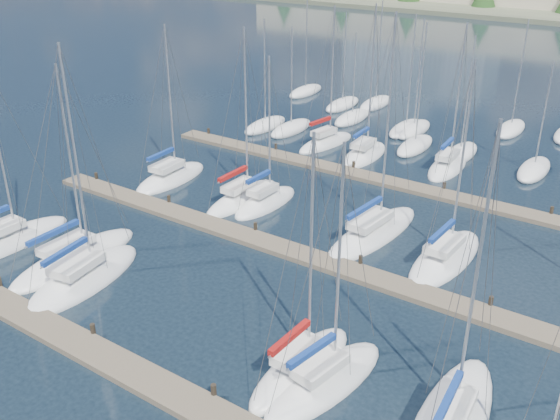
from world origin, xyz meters
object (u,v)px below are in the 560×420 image
Objects in this scene: sailboat_b at (75,259)px; sailboat_n at (326,143)px; sailboat_c at (84,278)px; sailboat_i at (242,198)px; sailboat_j at (266,202)px; sailboat_h at (171,178)px; sailboat_d at (301,367)px; sailboat_e at (325,382)px; sailboat_o at (364,154)px; sailboat_k at (373,233)px; sailboat_p at (447,166)px; sailboat_a at (7,242)px; sailboat_l at (445,258)px.

sailboat_b is 27.82m from sailboat_n.
sailboat_c is 1.08× the size of sailboat_i.
sailboat_j is (5.00, 13.60, 0.02)m from sailboat_b.
sailboat_b is 13.60m from sailboat_i.
sailboat_h is at bearing -176.18° from sailboat_j.
sailboat_c is (-15.02, -0.43, -0.01)m from sailboat_d.
sailboat_o is at bearing 123.58° from sailboat_e.
sailboat_d is 14.85m from sailboat_k.
sailboat_k is at bearing -92.33° from sailboat_p.
sailboat_a reaches higher than sailboat_b.
sailboat_j is at bearing -0.46° from sailboat_h.
sailboat_p is at bearing 8.15° from sailboat_o.
sailboat_k is at bearing -63.86° from sailboat_o.
sailboat_i is (1.21, -14.51, -0.01)m from sailboat_n.
sailboat_p is 0.96× the size of sailboat_n.
sailboat_h is at bearing 149.07° from sailboat_d.
sailboat_d is 0.90× the size of sailboat_o.
sailboat_e is at bearing -42.08° from sailboat_i.
sailboat_e is 0.94× the size of sailboat_l.
sailboat_j is 0.84× the size of sailboat_o.
sailboat_d is 0.92× the size of sailboat_i.
sailboat_a reaches higher than sailboat_p.
sailboat_c reaches higher than sailboat_e.
sailboat_i reaches higher than sailboat_e.
sailboat_o reaches higher than sailboat_h.
sailboat_p is 1.09× the size of sailboat_j.
sailboat_i is at bearing -172.39° from sailboat_k.
sailboat_n is at bearing 82.71° from sailboat_c.
sailboat_c is 15.04m from sailboat_j.
sailboat_p is 7.37m from sailboat_o.
sailboat_a is at bearing -95.51° from sailboat_n.
sailboat_o reaches higher than sailboat_d.
sailboat_d is 25.69m from sailboat_h.
sailboat_c is (7.74, -0.06, 0.00)m from sailboat_a.
sailboat_j is at bearing -68.89° from sailboat_n.
sailboat_i reaches higher than sailboat_l.
sailboat_j is at bearing -99.23° from sailboat_o.
sailboat_p is 0.84× the size of sailboat_k.
sailboat_e is (24.21, 0.13, 0.01)m from sailboat_a.
sailboat_h is at bearing 106.38° from sailboat_c.
sailboat_d is 29.82m from sailboat_o.
sailboat_e is 1.00× the size of sailboat_d.
sailboat_o is (-7.54, 13.28, 0.01)m from sailboat_k.
sailboat_i is at bearing 147.38° from sailboat_e.
sailboat_h reaches higher than sailboat_j.
sailboat_e is 0.89× the size of sailboat_o.
sailboat_d is (3.76, -29.20, 0.00)m from sailboat_p.
sailboat_n is 22.60m from sailboat_l.
sailboat_n reaches higher than sailboat_a.
sailboat_b is at bearing -119.09° from sailboat_p.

